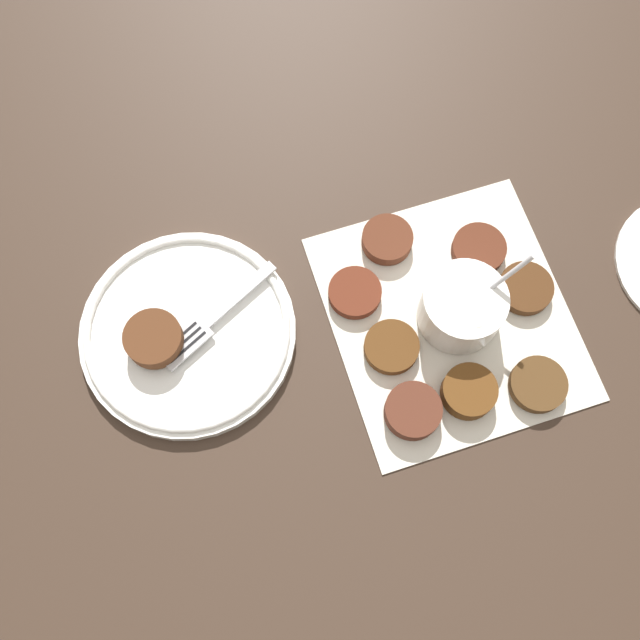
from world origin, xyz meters
name	(u,v)px	position (x,y,z in m)	size (l,w,h in m)	color
ground_plane	(442,334)	(0.00, 0.00, 0.00)	(4.00, 4.00, 0.00)	#38281E
napkin	(450,317)	(-0.01, 0.01, 0.00)	(0.27, 0.25, 0.00)	silver
sauce_bowl	(462,309)	(-0.01, 0.02, 0.03)	(0.09, 0.11, 0.10)	white
fritter_0	(387,240)	(-0.12, -0.02, 0.01)	(0.06, 0.06, 0.02)	#532A1A
fritter_1	(525,288)	(-0.02, 0.10, 0.01)	(0.06, 0.06, 0.01)	#472A15
fritter_2	(479,249)	(-0.08, 0.07, 0.01)	(0.06, 0.06, 0.01)	#502618
fritter_3	(355,293)	(-0.07, -0.08, 0.01)	(0.06, 0.06, 0.01)	#5A2718
fritter_4	(413,411)	(0.07, -0.06, 0.01)	(0.06, 0.06, 0.02)	#52291C
fritter_5	(390,343)	(0.00, -0.06, 0.01)	(0.06, 0.06, 0.01)	#523115
fritter_6	(538,385)	(0.08, 0.07, 0.01)	(0.06, 0.06, 0.01)	#4D331A
fritter_7	(470,391)	(0.07, 0.00, 0.01)	(0.06, 0.06, 0.02)	#583415
serving_plate	(188,332)	(-0.08, -0.26, 0.01)	(0.23, 0.23, 0.02)	white
fritter_on_plate	(154,339)	(-0.08, -0.29, 0.03)	(0.06, 0.06, 0.02)	#512D19
fork	(206,323)	(-0.08, -0.24, 0.02)	(0.09, 0.15, 0.00)	silver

